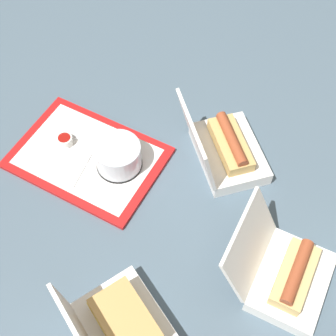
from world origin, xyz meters
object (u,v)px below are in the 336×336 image
(clamshell_hotdog_front, at_px, (287,275))
(food_tray, at_px, (87,158))
(plastic_fork, at_px, (85,138))
(cake_container, at_px, (118,157))
(ketchup_cup, at_px, (65,140))
(clamshell_hotdog_left, at_px, (225,149))
(clamshell_sandwich_corner, at_px, (122,327))

(clamshell_hotdog_front, bearing_deg, food_tray, 170.04)
(clamshell_hotdog_front, bearing_deg, plastic_fork, 166.12)
(cake_container, bearing_deg, food_tray, -170.95)
(ketchup_cup, relative_size, plastic_fork, 0.36)
(plastic_fork, bearing_deg, ketchup_cup, -155.92)
(plastic_fork, bearing_deg, food_tray, -74.78)
(ketchup_cup, bearing_deg, clamshell_hotdog_front, -9.90)
(food_tray, relative_size, clamshell_hotdog_left, 1.36)
(ketchup_cup, relative_size, clamshell_sandwich_corner, 0.15)
(plastic_fork, distance_m, clamshell_sandwich_corner, 0.51)
(food_tray, xyz_separation_m, clamshell_sandwich_corner, (0.29, -0.34, 0.04))
(cake_container, distance_m, ketchup_cup, 0.16)
(ketchup_cup, distance_m, clamshell_hotdog_front, 0.63)
(ketchup_cup, relative_size, clamshell_hotdog_left, 0.14)
(food_tray, relative_size, plastic_fork, 3.48)
(ketchup_cup, bearing_deg, cake_container, 0.71)
(food_tray, xyz_separation_m, clamshell_hotdog_left, (0.31, 0.15, 0.04))
(plastic_fork, relative_size, clamshell_hotdog_left, 0.39)
(food_tray, relative_size, clamshell_sandwich_corner, 1.48)
(cake_container, bearing_deg, ketchup_cup, -179.29)
(food_tray, distance_m, clamshell_hotdog_left, 0.35)
(cake_container, xyz_separation_m, clamshell_sandwich_corner, (0.20, -0.36, -0.00))
(clamshell_hotdog_front, bearing_deg, cake_container, 166.63)
(plastic_fork, relative_size, clamshell_sandwich_corner, 0.42)
(ketchup_cup, height_order, plastic_fork, ketchup_cup)
(cake_container, relative_size, clamshell_hotdog_left, 0.41)
(cake_container, relative_size, ketchup_cup, 2.89)
(ketchup_cup, distance_m, clamshell_sandwich_corner, 0.51)
(clamshell_hotdog_front, height_order, clamshell_hotdog_left, clamshell_hotdog_left)
(ketchup_cup, height_order, clamshell_sandwich_corner, clamshell_sandwich_corner)
(food_tray, height_order, plastic_fork, plastic_fork)
(plastic_fork, bearing_deg, clamshell_hotdog_left, -3.57)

